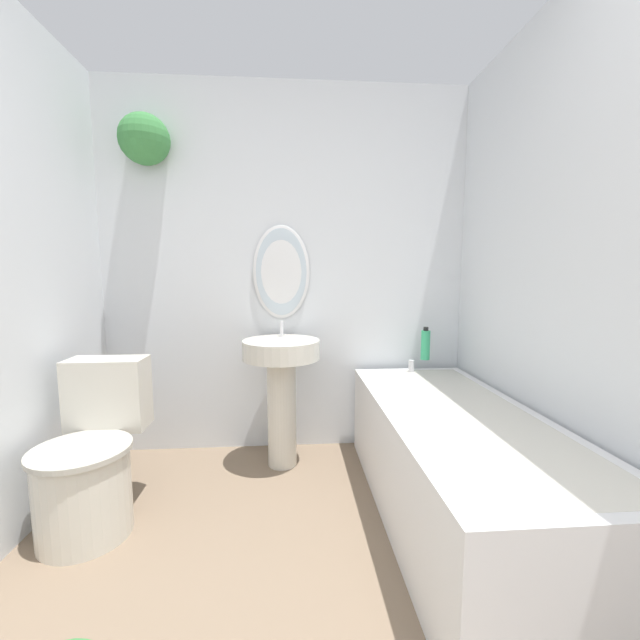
# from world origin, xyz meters

# --- Properties ---
(wall_back) EXTENTS (2.49, 0.30, 2.40)m
(wall_back) POSITION_xyz_m (-0.06, 2.43, 1.26)
(wall_back) COLOR silver
(wall_back) RESTS_ON ground_plane
(wall_right) EXTENTS (0.06, 2.53, 2.40)m
(wall_right) POSITION_xyz_m (1.21, 1.20, 1.20)
(wall_right) COLOR silver
(wall_right) RESTS_ON ground_plane
(toilet) EXTENTS (0.42, 0.59, 0.76)m
(toilet) POSITION_xyz_m (-0.91, 1.61, 0.31)
(toilet) COLOR beige
(toilet) RESTS_ON ground_plane
(pedestal_sink) EXTENTS (0.47, 0.47, 0.89)m
(pedestal_sink) POSITION_xyz_m (-0.04, 2.13, 0.55)
(pedestal_sink) COLOR beige
(pedestal_sink) RESTS_ON ground_plane
(bathtub) EXTENTS (0.71, 1.69, 0.62)m
(bathtub) POSITION_xyz_m (0.81, 1.51, 0.29)
(bathtub) COLOR silver
(bathtub) RESTS_ON ground_plane
(shampoo_bottle) EXTENTS (0.06, 0.06, 0.22)m
(shampoo_bottle) POSITION_xyz_m (0.91, 2.27, 0.72)
(shampoo_bottle) COLOR #38B275
(shampoo_bottle) RESTS_ON bathtub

